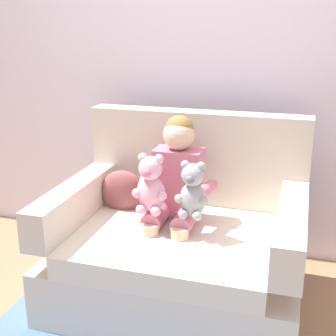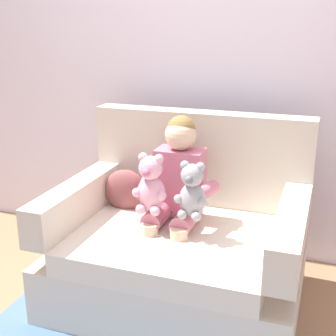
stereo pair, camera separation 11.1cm
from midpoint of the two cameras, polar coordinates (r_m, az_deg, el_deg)
The scene contains 7 objects.
ground_plane at distance 2.72m, azimuth 2.47°, elevation -15.72°, with size 8.00×8.00×0.00m, color #936D4C.
back_wall at distance 3.01m, azimuth 7.19°, elevation 13.81°, with size 6.00×0.10×2.60m, color silver.
armchair at distance 2.61m, azimuth 2.88°, elevation -9.54°, with size 1.30×0.98×0.99m.
seated_child at distance 2.51m, azimuth 2.29°, elevation -2.14°, with size 0.45×0.39×0.82m.
plush_grey at distance 2.33m, azimuth 4.32°, elevation -2.91°, with size 0.17×0.14×0.29m.
plush_pink at distance 2.39m, azimuth -0.77°, elevation -2.11°, with size 0.19×0.15×0.32m.
throw_pillow at distance 2.75m, azimuth -4.03°, elevation -2.82°, with size 0.26×0.12×0.26m, color #8C4C4C.
Camera 2 is at (0.70, -2.16, 1.50)m, focal length 49.77 mm.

